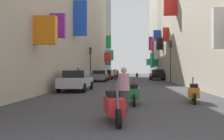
{
  "coord_description": "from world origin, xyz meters",
  "views": [
    {
      "loc": [
        0.19,
        -3.04,
        1.44
      ],
      "look_at": [
        -1.63,
        20.3,
        1.47
      ],
      "focal_mm": 39.09,
      "sensor_mm": 36.0,
      "label": 1
    }
  ],
  "objects_px": {
    "pedestrian_near_right": "(124,90)",
    "scooter_red": "(114,106)",
    "parked_car_silver": "(76,80)",
    "parked_car_red": "(106,75)",
    "traffic_light_far_corner": "(171,55)",
    "parked_car_yellow": "(112,73)",
    "traffic_light_near_corner": "(90,58)",
    "scooter_black": "(137,75)",
    "pedestrian_far_away": "(115,75)",
    "parked_car_grey": "(100,76)",
    "parked_car_black": "(157,75)",
    "scooter_blue": "(127,80)",
    "pedestrian_near_left": "(118,74)",
    "scooter_green": "(134,93)",
    "parked_car_white": "(108,74)",
    "scooter_orange": "(194,92)",
    "pedestrian_mid_street": "(78,77)"
  },
  "relations": [
    {
      "from": "parked_car_red",
      "to": "parked_car_yellow",
      "type": "xyz_separation_m",
      "value": [
        0.04,
        12.42,
        0.03
      ]
    },
    {
      "from": "parked_car_yellow",
      "to": "traffic_light_near_corner",
      "type": "distance_m",
      "value": 21.55
    },
    {
      "from": "scooter_blue",
      "to": "parked_car_grey",
      "type": "bearing_deg",
      "value": 116.73
    },
    {
      "from": "parked_car_yellow",
      "to": "pedestrian_far_away",
      "type": "bearing_deg",
      "value": -84.24
    },
    {
      "from": "pedestrian_near_left",
      "to": "pedestrian_near_right",
      "type": "bearing_deg",
      "value": -86.49
    },
    {
      "from": "parked_car_grey",
      "to": "pedestrian_mid_street",
      "type": "relative_size",
      "value": 2.38
    },
    {
      "from": "pedestrian_far_away",
      "to": "parked_car_yellow",
      "type": "bearing_deg",
      "value": 95.76
    },
    {
      "from": "pedestrian_mid_street",
      "to": "traffic_light_far_corner",
      "type": "distance_m",
      "value": 11.62
    },
    {
      "from": "scooter_green",
      "to": "scooter_orange",
      "type": "relative_size",
      "value": 1.01
    },
    {
      "from": "parked_car_black",
      "to": "traffic_light_near_corner",
      "type": "bearing_deg",
      "value": -136.64
    },
    {
      "from": "parked_car_yellow",
      "to": "parked_car_black",
      "type": "relative_size",
      "value": 0.98
    },
    {
      "from": "scooter_black",
      "to": "pedestrian_far_away",
      "type": "distance_m",
      "value": 14.63
    },
    {
      "from": "pedestrian_far_away",
      "to": "traffic_light_near_corner",
      "type": "xyz_separation_m",
      "value": [
        -2.57,
        -5.79,
        2.03
      ]
    },
    {
      "from": "pedestrian_near_right",
      "to": "parked_car_grey",
      "type": "bearing_deg",
      "value": 99.26
    },
    {
      "from": "scooter_orange",
      "to": "parked_car_grey",
      "type": "bearing_deg",
      "value": 108.66
    },
    {
      "from": "parked_car_red",
      "to": "traffic_light_far_corner",
      "type": "distance_m",
      "value": 13.17
    },
    {
      "from": "pedestrian_near_right",
      "to": "scooter_red",
      "type": "bearing_deg",
      "value": -98.19
    },
    {
      "from": "pedestrian_near_right",
      "to": "parked_car_black",
      "type": "bearing_deg",
      "value": 81.78
    },
    {
      "from": "parked_car_white",
      "to": "scooter_red",
      "type": "bearing_deg",
      "value": -84.48
    },
    {
      "from": "parked_car_black",
      "to": "scooter_red",
      "type": "height_order",
      "value": "parked_car_black"
    },
    {
      "from": "parked_car_yellow",
      "to": "scooter_red",
      "type": "distance_m",
      "value": 43.2
    },
    {
      "from": "pedestrian_far_away",
      "to": "scooter_green",
      "type": "bearing_deg",
      "value": -84.39
    },
    {
      "from": "parked_car_grey",
      "to": "parked_car_white",
      "type": "relative_size",
      "value": 1.07
    },
    {
      "from": "scooter_green",
      "to": "pedestrian_far_away",
      "type": "height_order",
      "value": "pedestrian_far_away"
    },
    {
      "from": "parked_car_silver",
      "to": "pedestrian_near_left",
      "type": "bearing_deg",
      "value": 86.76
    },
    {
      "from": "parked_car_silver",
      "to": "pedestrian_far_away",
      "type": "height_order",
      "value": "pedestrian_far_away"
    },
    {
      "from": "parked_car_yellow",
      "to": "traffic_light_near_corner",
      "type": "xyz_separation_m",
      "value": [
        -0.99,
        -21.43,
        2.04
      ]
    },
    {
      "from": "scooter_orange",
      "to": "pedestrian_near_left",
      "type": "height_order",
      "value": "pedestrian_near_left"
    },
    {
      "from": "scooter_black",
      "to": "traffic_light_near_corner",
      "type": "xyz_separation_m",
      "value": [
        -5.97,
        -20.02,
        2.37
      ]
    },
    {
      "from": "parked_car_white",
      "to": "parked_car_black",
      "type": "bearing_deg",
      "value": -38.56
    },
    {
      "from": "parked_car_black",
      "to": "parked_car_yellow",
      "type": "bearing_deg",
      "value": 119.7
    },
    {
      "from": "parked_car_white",
      "to": "scooter_green",
      "type": "relative_size",
      "value": 1.97
    },
    {
      "from": "parked_car_grey",
      "to": "pedestrian_far_away",
      "type": "xyz_separation_m",
      "value": [
        1.79,
        2.84,
        0.04
      ]
    },
    {
      "from": "scooter_orange",
      "to": "scooter_red",
      "type": "bearing_deg",
      "value": -126.28
    },
    {
      "from": "scooter_green",
      "to": "pedestrian_near_right",
      "type": "bearing_deg",
      "value": -100.16
    },
    {
      "from": "parked_car_white",
      "to": "scooter_orange",
      "type": "relative_size",
      "value": 2.0
    },
    {
      "from": "pedestrian_far_away",
      "to": "scooter_blue",
      "type": "bearing_deg",
      "value": -79.87
    },
    {
      "from": "pedestrian_far_away",
      "to": "traffic_light_near_corner",
      "type": "distance_m",
      "value": 6.65
    },
    {
      "from": "parked_car_black",
      "to": "pedestrian_near_left",
      "type": "relative_size",
      "value": 2.73
    },
    {
      "from": "parked_car_grey",
      "to": "pedestrian_near_right",
      "type": "xyz_separation_m",
      "value": [
        3.75,
        -22.98,
        0.0
      ]
    },
    {
      "from": "parked_car_white",
      "to": "scooter_black",
      "type": "distance_m",
      "value": 7.69
    },
    {
      "from": "parked_car_red",
      "to": "scooter_red",
      "type": "xyz_separation_m",
      "value": [
        3.34,
        -30.66,
        -0.3
      ]
    },
    {
      "from": "parked_car_black",
      "to": "scooter_green",
      "type": "xyz_separation_m",
      "value": [
        -3.69,
        -26.06,
        -0.35
      ]
    },
    {
      "from": "parked_car_yellow",
      "to": "traffic_light_far_corner",
      "type": "bearing_deg",
      "value": -70.05
    },
    {
      "from": "scooter_blue",
      "to": "scooter_black",
      "type": "height_order",
      "value": "same"
    },
    {
      "from": "scooter_red",
      "to": "pedestrian_near_left",
      "type": "xyz_separation_m",
      "value": [
        -1.88,
        36.12,
        0.32
      ]
    },
    {
      "from": "parked_car_yellow",
      "to": "scooter_red",
      "type": "height_order",
      "value": "parked_car_yellow"
    },
    {
      "from": "parked_car_black",
      "to": "traffic_light_far_corner",
      "type": "height_order",
      "value": "traffic_light_far_corner"
    },
    {
      "from": "scooter_blue",
      "to": "scooter_red",
      "type": "xyz_separation_m",
      "value": [
        -0.04,
        -17.52,
        -0.0
      ]
    },
    {
      "from": "pedestrian_near_right",
      "to": "parked_car_silver",
      "type": "bearing_deg",
      "value": 112.72
    }
  ]
}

